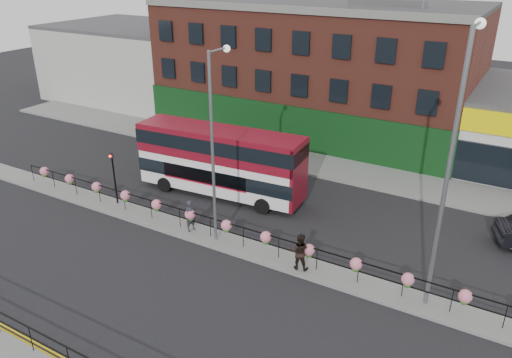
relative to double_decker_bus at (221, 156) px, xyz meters
The scene contains 13 objects.
ground 6.40m from the double_decker_bus, 53.80° to the right, with size 120.00×120.00×0.00m, color black.
north_pavement 8.44m from the double_decker_bus, 64.61° to the left, with size 60.00×4.00×0.15m, color slate.
median 6.37m from the double_decker_bus, 53.80° to the right, with size 60.00×1.60×0.15m, color slate.
brick_building 15.46m from the double_decker_bus, 92.05° to the left, with size 25.00×12.21×10.30m.
warehouse_west 25.83m from the double_decker_bus, 143.69° to the left, with size 15.50×12.00×7.30m.
median_railing 6.05m from the double_decker_bus, 53.80° to the right, with size 30.04×0.56×1.23m.
south_railing 14.98m from the double_decker_bus, 84.40° to the right, with size 20.04×0.05×1.12m.
double_decker_bus is the anchor object (origin of this frame).
pedestrian_a 5.10m from the double_decker_bus, 75.70° to the right, with size 0.58×0.72×1.73m, color #26272D.
pedestrian_b 9.33m from the double_decker_bus, 33.10° to the right, with size 1.02×0.87×1.83m, color black.
lamp_column_west 6.28m from the double_decker_bus, 58.15° to the right, with size 0.35×1.69×9.66m.
lamp_column_east 14.78m from the double_decker_bus, 17.86° to the right, with size 0.41×2.00×11.42m.
traffic_light_median 6.28m from the double_decker_bus, 136.42° to the right, with size 0.15×0.28×3.65m.
Camera 1 is at (12.35, -18.32, 13.63)m, focal length 35.00 mm.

